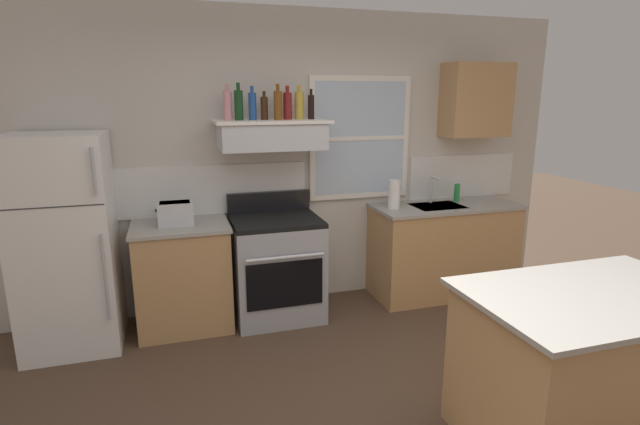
% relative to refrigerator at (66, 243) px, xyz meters
% --- Properties ---
extents(back_wall, '(5.40, 0.11, 2.70)m').
position_rel_refrigerator_xyz_m(back_wall, '(1.93, 0.39, 0.51)').
color(back_wall, beige).
rests_on(back_wall, ground_plane).
extents(refrigerator, '(0.70, 0.72, 1.68)m').
position_rel_refrigerator_xyz_m(refrigerator, '(0.00, 0.00, 0.00)').
color(refrigerator, white).
rests_on(refrigerator, ground_plane).
extents(counter_left_of_stove, '(0.79, 0.63, 0.91)m').
position_rel_refrigerator_xyz_m(counter_left_of_stove, '(0.85, 0.06, -0.38)').
color(counter_left_of_stove, tan).
rests_on(counter_left_of_stove, ground_plane).
extents(toaster, '(0.30, 0.20, 0.19)m').
position_rel_refrigerator_xyz_m(toaster, '(0.82, 0.06, 0.17)').
color(toaster, silver).
rests_on(toaster, counter_left_of_stove).
extents(stove_range, '(0.76, 0.69, 1.09)m').
position_rel_refrigerator_xyz_m(stove_range, '(1.65, 0.02, -0.37)').
color(stove_range, '#9EA0A5').
rests_on(stove_range, ground_plane).
extents(range_hood_shelf, '(0.96, 0.52, 0.24)m').
position_rel_refrigerator_xyz_m(range_hood_shelf, '(1.65, 0.12, 0.79)').
color(range_hood_shelf, silver).
extents(bottle_rose_pink, '(0.07, 0.07, 0.29)m').
position_rel_refrigerator_xyz_m(bottle_rose_pink, '(1.30, 0.16, 1.03)').
color(bottle_rose_pink, '#C67F84').
rests_on(bottle_rose_pink, range_hood_shelf).
extents(bottle_dark_green_wine, '(0.07, 0.07, 0.30)m').
position_rel_refrigerator_xyz_m(bottle_dark_green_wine, '(1.39, 0.14, 1.03)').
color(bottle_dark_green_wine, '#143819').
rests_on(bottle_dark_green_wine, range_hood_shelf).
extents(bottle_blue_liqueur, '(0.07, 0.07, 0.28)m').
position_rel_refrigerator_xyz_m(bottle_blue_liqueur, '(1.50, 0.15, 1.02)').
color(bottle_blue_liqueur, '#1E478C').
rests_on(bottle_blue_liqueur, range_hood_shelf).
extents(bottle_brown_stout, '(0.06, 0.06, 0.24)m').
position_rel_refrigerator_xyz_m(bottle_brown_stout, '(1.60, 0.17, 1.01)').
color(bottle_brown_stout, '#381E0F').
rests_on(bottle_brown_stout, range_hood_shelf).
extents(bottle_amber_wine, '(0.07, 0.07, 0.30)m').
position_rel_refrigerator_xyz_m(bottle_amber_wine, '(1.71, 0.10, 1.03)').
color(bottle_amber_wine, brown).
rests_on(bottle_amber_wine, range_hood_shelf).
extents(bottle_red_label_wine, '(0.07, 0.07, 0.28)m').
position_rel_refrigerator_xyz_m(bottle_red_label_wine, '(1.80, 0.15, 1.03)').
color(bottle_red_label_wine, maroon).
rests_on(bottle_red_label_wine, range_hood_shelf).
extents(bottle_champagne_gold_foil, '(0.08, 0.08, 0.29)m').
position_rel_refrigerator_xyz_m(bottle_champagne_gold_foil, '(1.91, 0.15, 1.03)').
color(bottle_champagne_gold_foil, '#B29333').
rests_on(bottle_champagne_gold_foil, range_hood_shelf).
extents(bottle_balsamic_dark, '(0.06, 0.06, 0.26)m').
position_rel_refrigerator_xyz_m(bottle_balsamic_dark, '(2.01, 0.14, 1.01)').
color(bottle_balsamic_dark, black).
rests_on(bottle_balsamic_dark, range_hood_shelf).
extents(counter_right_with_sink, '(1.43, 0.63, 0.91)m').
position_rel_refrigerator_xyz_m(counter_right_with_sink, '(3.35, 0.06, -0.38)').
color(counter_right_with_sink, tan).
rests_on(counter_right_with_sink, ground_plane).
extents(sink_faucet, '(0.03, 0.17, 0.28)m').
position_rel_refrigerator_xyz_m(sink_faucet, '(3.25, 0.16, 0.25)').
color(sink_faucet, silver).
rests_on(sink_faucet, counter_right_with_sink).
extents(paper_towel_roll, '(0.11, 0.11, 0.27)m').
position_rel_refrigerator_xyz_m(paper_towel_roll, '(2.79, 0.06, 0.21)').
color(paper_towel_roll, white).
rests_on(paper_towel_roll, counter_right_with_sink).
extents(dish_soap_bottle, '(0.06, 0.06, 0.18)m').
position_rel_refrigerator_xyz_m(dish_soap_bottle, '(3.53, 0.16, 0.16)').
color(dish_soap_bottle, '#268C3F').
rests_on(dish_soap_bottle, counter_right_with_sink).
extents(kitchen_island, '(1.40, 0.90, 0.91)m').
position_rel_refrigerator_xyz_m(kitchen_island, '(2.98, -2.10, -0.38)').
color(kitchen_island, tan).
rests_on(kitchen_island, ground_plane).
extents(upper_cabinet_right, '(0.64, 0.32, 0.70)m').
position_rel_refrigerator_xyz_m(upper_cabinet_right, '(3.70, 0.20, 1.06)').
color(upper_cabinet_right, tan).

